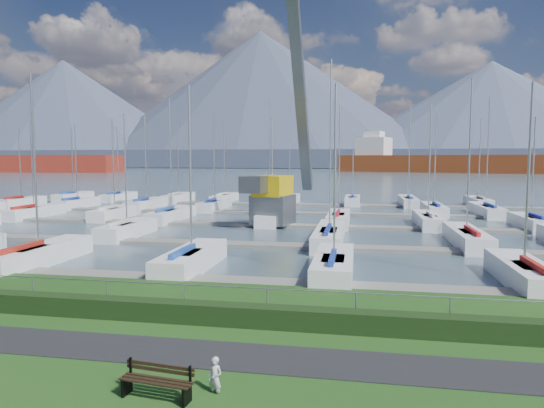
# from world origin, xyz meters

# --- Properties ---
(path) EXTENTS (160.00, 2.00, 0.04)m
(path) POSITION_xyz_m (0.00, -3.00, 0.01)
(path) COLOR black
(path) RESTS_ON grass
(water) EXTENTS (800.00, 540.00, 0.20)m
(water) POSITION_xyz_m (0.00, 260.00, -0.40)
(water) COLOR #41555F
(hedge) EXTENTS (80.00, 0.70, 0.70)m
(hedge) POSITION_xyz_m (0.00, -0.40, 0.35)
(hedge) COLOR black
(hedge) RESTS_ON grass
(fence) EXTENTS (80.00, 0.04, 0.04)m
(fence) POSITION_xyz_m (0.00, 0.00, 1.20)
(fence) COLOR gray
(fence) RESTS_ON grass
(foothill) EXTENTS (900.00, 80.00, 12.00)m
(foothill) POSITION_xyz_m (0.00, 330.00, 6.00)
(foothill) COLOR #3C4358
(foothill) RESTS_ON water
(mountains) EXTENTS (1190.00, 360.00, 115.00)m
(mountains) POSITION_xyz_m (7.35, 404.62, 46.68)
(mountains) COLOR #41515F
(mountains) RESTS_ON water
(docks) EXTENTS (90.00, 41.60, 0.25)m
(docks) POSITION_xyz_m (0.00, 26.00, -0.22)
(docks) COLOR slate
(docks) RESTS_ON water
(bench_right) EXTENTS (1.84, 0.64, 0.85)m
(bench_right) POSITION_xyz_m (0.42, -5.68, 0.42)
(bench_right) COLOR black
(bench_right) RESTS_ON grass
(person) EXTENTS (0.44, 0.37, 1.04)m
(person) POSITION_xyz_m (1.69, -5.18, 0.52)
(person) COLOR silver
(person) RESTS_ON grass
(crane) EXTENTS (5.02, 13.43, 22.35)m
(crane) POSITION_xyz_m (-1.99, 27.24, 5.33)
(crane) COLOR slate
(crane) RESTS_ON water
(cargo_ship_west) EXTENTS (95.18, 21.08, 21.50)m
(cargo_ship_west) POSITION_xyz_m (-155.10, 185.66, 3.59)
(cargo_ship_west) COLOR maroon
(cargo_ship_west) RESTS_ON water
(cargo_ship_mid) EXTENTS (100.38, 51.74, 21.50)m
(cargo_ship_mid) POSITION_xyz_m (40.69, 213.81, 3.53)
(cargo_ship_mid) COLOR brown
(cargo_ship_mid) RESTS_ON water
(sailboat_fleet) EXTENTS (75.24, 49.73, 13.02)m
(sailboat_fleet) POSITION_xyz_m (-1.81, 29.03, 5.34)
(sailboat_fleet) COLOR navy
(sailboat_fleet) RESTS_ON water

